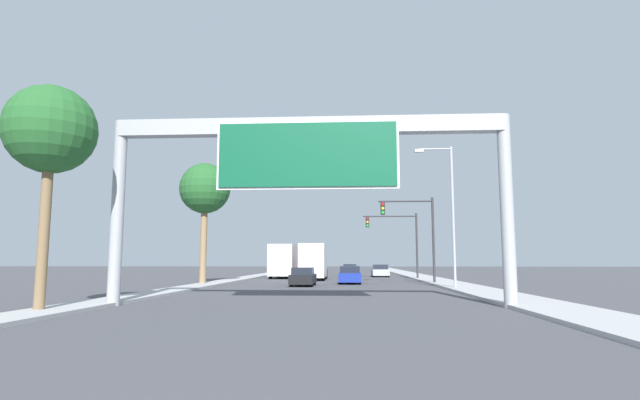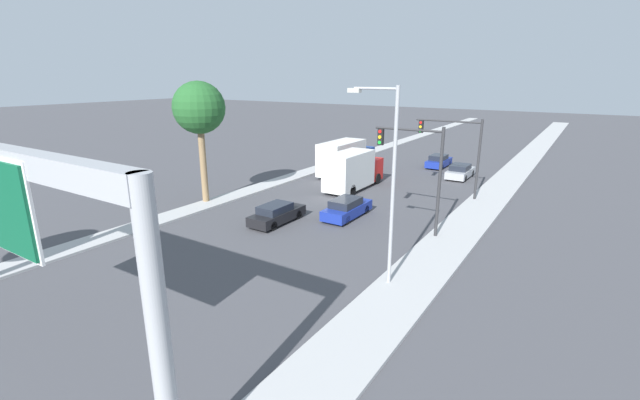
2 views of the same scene
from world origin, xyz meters
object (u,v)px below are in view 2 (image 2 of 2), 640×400
object	(u,v)px
traffic_light_near_intersection	(420,163)
truck_box_secondary	(353,170)
car_far_left	(277,214)
traffic_light_mid_block	(458,144)
street_lamp_right	(388,174)
truck_box_primary	(345,158)
palm_tree_background	(199,109)
car_far_center	(460,171)
car_mid_center	(439,161)
car_near_right	(347,208)

from	to	relation	value
traffic_light_near_intersection	truck_box_secondary	bearing A→B (deg)	138.41
car_far_left	truck_box_secondary	xyz separation A→B (m)	(0.00, 11.06, 1.09)
traffic_light_mid_block	street_lamp_right	size ratio (longest dim) A/B	0.70
truck_box_primary	palm_tree_background	world-z (taller)	palm_tree_background
car_far_left	car_far_center	world-z (taller)	car_far_center
car_mid_center	truck_box_secondary	bearing A→B (deg)	-104.29
street_lamp_right	traffic_light_near_intersection	bearing A→B (deg)	98.72
car_far_left	truck_box_primary	bearing A→B (deg)	102.41
car_mid_center	car_far_left	world-z (taller)	car_mid_center
traffic_light_mid_block	palm_tree_background	size ratio (longest dim) A/B	0.69
truck_box_primary	street_lamp_right	distance (m)	24.63
car_mid_center	car_near_right	bearing A→B (deg)	-90.00
car_far_center	street_lamp_right	xyz separation A→B (m)	(3.07, -25.02, 4.86)
traffic_light_mid_block	car_far_center	bearing A→B (deg)	101.50
car_mid_center	traffic_light_near_intersection	world-z (taller)	traffic_light_near_intersection
car_far_center	palm_tree_background	xyz separation A→B (m)	(-14.91, -19.91, 6.77)
car_far_center	truck_box_primary	distance (m)	11.61
car_near_right	car_far_center	bearing A→B (deg)	78.37
truck_box_primary	truck_box_secondary	bearing A→B (deg)	-54.18
car_far_center	palm_tree_background	size ratio (longest dim) A/B	0.46
car_mid_center	truck_box_secondary	xyz separation A→B (m)	(-3.50, -13.74, 1.07)
car_near_right	car_far_center	distance (m)	17.36
car_mid_center	traffic_light_near_intersection	size ratio (longest dim) A/B	0.62
car_far_left	street_lamp_right	size ratio (longest dim) A/B	0.48
car_near_right	car_far_left	distance (m)	5.10
truck_box_primary	traffic_light_mid_block	distance (m)	12.66
traffic_light_near_intersection	car_far_left	bearing A→B (deg)	-160.69
car_mid_center	car_far_center	distance (m)	5.37
truck_box_secondary	street_lamp_right	world-z (taller)	street_lamp_right
car_mid_center	truck_box_secondary	size ratio (longest dim) A/B	0.57
car_far_left	palm_tree_background	size ratio (longest dim) A/B	0.48
car_mid_center	car_far_center	xyz separation A→B (m)	(3.50, -4.08, -0.01)
truck_box_primary	truck_box_secondary	distance (m)	5.98
car_mid_center	car_near_right	size ratio (longest dim) A/B	0.94
truck_box_secondary	palm_tree_background	size ratio (longest dim) A/B	0.79
truck_box_primary	car_far_center	bearing A→B (deg)	24.64
traffic_light_mid_block	palm_tree_background	bearing A→B (deg)	-143.17
car_far_left	traffic_light_near_intersection	distance (m)	10.28
truck_box_primary	truck_box_secondary	xyz separation A→B (m)	(3.50, -4.85, -0.04)
car_far_center	truck_box_primary	size ratio (longest dim) A/B	0.53
car_far_left	truck_box_secondary	distance (m)	11.11
traffic_light_mid_block	palm_tree_background	distance (m)	20.75
car_mid_center	palm_tree_background	bearing A→B (deg)	-115.43
car_mid_center	street_lamp_right	size ratio (longest dim) A/B	0.46
car_near_right	car_far_left	world-z (taller)	car_near_right
car_mid_center	street_lamp_right	world-z (taller)	street_lamp_right
palm_tree_background	car_near_right	bearing A→B (deg)	14.28
car_near_right	truck_box_secondary	xyz separation A→B (m)	(-3.50, 7.34, 1.06)
car_far_left	traffic_light_mid_block	bearing A→B (deg)	56.95
car_mid_center	traffic_light_mid_block	world-z (taller)	traffic_light_mid_block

